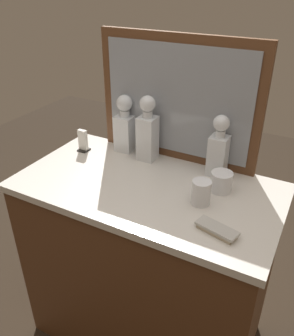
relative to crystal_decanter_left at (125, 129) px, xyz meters
name	(u,v)px	position (x,y,z in m)	size (l,w,h in m)	color
ground_plane	(147,327)	(0.25, -0.24, -1.05)	(6.00, 6.00, 0.00)	#2D2319
dresser	(147,265)	(0.25, -0.24, -0.58)	(1.11, 0.60, 0.94)	brown
dresser_mirror	(177,100)	(0.25, 0.04, 0.17)	(0.76, 0.03, 0.57)	brown
crystal_decanter_left	(125,129)	(0.00, 0.00, 0.00)	(0.09, 0.09, 0.28)	white
crystal_decanter_right	(218,152)	(0.48, -0.02, 0.00)	(0.08, 0.08, 0.28)	white
crystal_decanter_front	(148,134)	(0.14, -0.03, 0.01)	(0.08, 0.08, 0.31)	white
crystal_tumbler_rear	(221,182)	(0.54, -0.14, -0.08)	(0.09, 0.09, 0.08)	white
crystal_tumbler_left	(201,193)	(0.50, -0.26, -0.07)	(0.07, 0.07, 0.10)	white
silver_brush_front	(217,230)	(0.61, -0.40, -0.10)	(0.16, 0.09, 0.02)	#B7A88C
napkin_holder	(83,142)	(-0.18, -0.11, -0.07)	(0.05, 0.05, 0.11)	black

